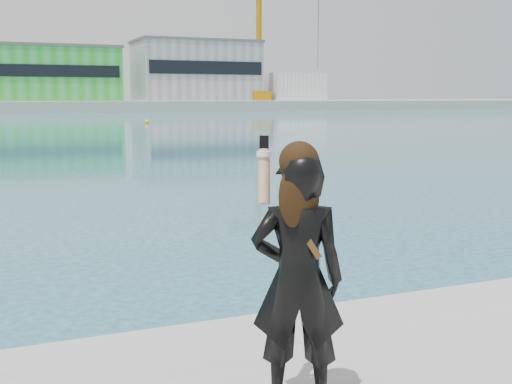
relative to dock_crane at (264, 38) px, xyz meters
The scene contains 7 objects.
warehouse_green 46.26m from the dock_crane, behind, with size 30.60×16.36×10.50m.
warehouse_grey_right 16.01m from the dock_crane, 155.64° to the left, with size 25.50×15.35×12.50m.
ancillary_shed 13.95m from the dock_crane, 24.45° to the left, with size 12.00×10.00×6.00m, color silver.
dock_crane is the anchor object (origin of this frame).
flagpole_right 32.27m from the dock_crane, behind, with size 1.28×0.16×8.00m.
buoy_near 72.05m from the dock_crane, 123.75° to the right, with size 0.50×0.50×0.50m, color yellow.
woman 134.43m from the dock_crane, 113.44° to the right, with size 0.72×0.61×1.77m.
Camera 1 is at (-1.81, -4.34, 2.82)m, focal length 45.00 mm.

